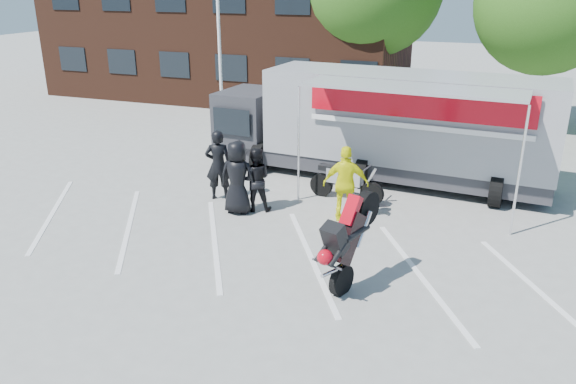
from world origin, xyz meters
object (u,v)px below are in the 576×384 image
Objects in this scene: spectator_leather_c at (255,180)px; stunt_bike_rider at (360,280)px; parked_motorcycle at (346,200)px; spectator_leather_b at (218,165)px; spectator_leather_a at (237,177)px; flagpole at (224,1)px; tree_mid at (547,4)px; spectator_hivis at (346,184)px; transporter_truck at (387,179)px.

stunt_bike_rider is at bearing 120.96° from spectator_leather_c.
spectator_leather_b is (-3.37, -1.10, 0.99)m from parked_motorcycle.
spectator_leather_a is (-2.44, -1.84, 0.98)m from parked_motorcycle.
flagpole reaches higher than spectator_leather_a.
tree_mid is 3.93× the size of spectator_leather_a.
tree_mid is (11.24, 5.00, -0.11)m from flagpole.
flagpole is at bearing -156.03° from tree_mid.
tree_mid is at bearing -126.29° from spectator_hivis.
transporter_truck is at bearing -111.08° from spectator_hivis.
flagpole reaches higher than transporter_truck.
stunt_bike_rider is 4.52m from spectator_leather_c.
spectator_leather_a reaches higher than spectator_leather_c.
stunt_bike_rider is (7.70, -9.60, -5.05)m from flagpole.
spectator_leather_c is at bearing 142.02° from spectator_leather_b.
parked_motorcycle is at bearing -90.93° from spectator_hivis.
spectator_leather_c is at bearing -120.69° from tree_mid.
transporter_truck is 2.33m from parked_motorcycle.
spectator_leather_c reaches higher than stunt_bike_rider.
spectator_leather_c is at bearing -58.67° from flagpole.
spectator_leather_a is 1.14× the size of spectator_leather_c.
spectator_leather_b is 1.01× the size of spectator_hivis.
tree_mid is 3.60× the size of stunt_bike_rider.
stunt_bike_rider is 1.09× the size of spectator_hivis.
spectator_leather_c is (-3.51, 2.72, 0.86)m from stunt_bike_rider.
spectator_leather_c is at bearing -143.71° from spectator_leather_a.
spectator_hivis is at bearing -111.68° from tree_mid.
spectator_hivis is (2.77, 0.50, 0.00)m from spectator_leather_a.
tree_mid reaches higher than spectator_leather_b.
parked_motorcycle is 1.29× the size of spectator_leather_c.
flagpole is 10.25m from spectator_hivis.
spectator_leather_c reaches higher than transporter_truck.
spectator_hivis is at bearing 162.98° from spectator_leather_c.
flagpole reaches higher than tree_mid.
transporter_truck is at bearing -9.46° from parked_motorcycle.
spectator_leather_c is at bearing -10.35° from spectator_hivis.
transporter_truck is 5.19× the size of spectator_leather_b.
parked_motorcycle is at bearing 178.06° from spectator_leather_b.
spectator_hivis is (-0.40, -3.55, 0.98)m from transporter_truck.
spectator_leather_b is at bearing -18.40° from spectator_hivis.
parked_motorcycle is 3.21m from spectator_leather_a.
tree_mid is 13.21m from spectator_hivis.
spectator_leather_c is at bearing 161.42° from stunt_bike_rider.
spectator_leather_b is (-4.10, -3.31, 0.99)m from transporter_truck.
tree_mid reaches higher than parked_motorcycle.
spectator_leather_c is 0.88× the size of spectator_hivis.
flagpole is 4.05× the size of spectator_leather_b.
parked_motorcycle is 1.04× the size of stunt_bike_rider.
parked_motorcycle is 1.14× the size of spectator_hivis.
flagpole is at bearing -85.85° from spectator_leather_b.
spectator_leather_b reaches higher than transporter_truck.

